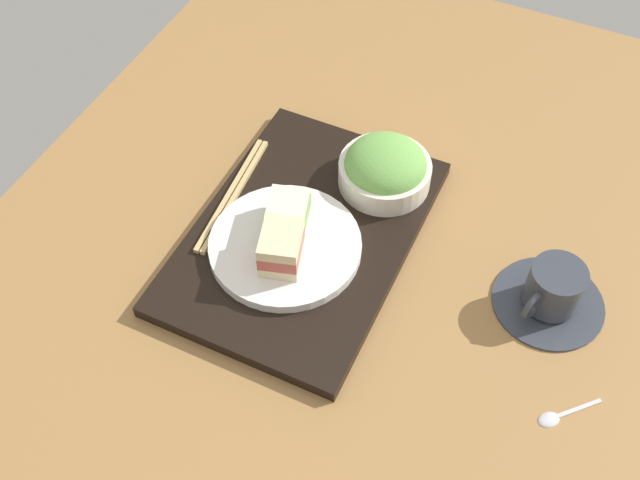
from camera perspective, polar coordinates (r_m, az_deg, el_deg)
ground_plane at (r=107.96cm, az=0.71°, el=-2.68°), size 140.00×100.00×3.00cm
serving_tray at (r=109.16cm, az=-1.24°, el=0.36°), size 42.35×29.05×1.99cm
sandwich_plate at (r=105.89cm, az=-2.60°, el=-0.43°), size 21.09×21.09×1.52cm
sandwich_near at (r=105.35cm, az=-2.44°, el=1.85°), size 8.18×7.29×4.53cm
sandwich_far at (r=101.35cm, az=-2.89°, el=-0.55°), size 7.99×6.96×5.46cm
salad_bowl at (r=112.54cm, az=4.84°, el=5.31°), size 13.57×13.57×7.11cm
chopsticks_pair at (r=113.03cm, az=-6.47°, el=3.39°), size 22.81×3.64×0.70cm
coffee_cup at (r=105.55cm, az=16.81°, el=-3.69°), size 14.98×14.98×7.26cm
teaspoon at (r=99.49cm, az=17.13°, el=-12.33°), size 7.07×6.98×0.80cm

